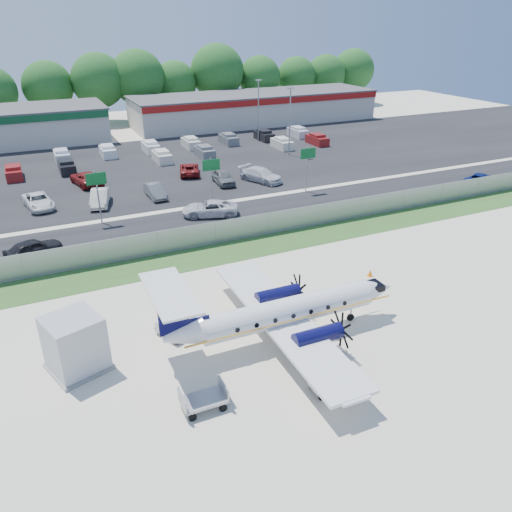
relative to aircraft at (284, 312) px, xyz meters
name	(u,v)px	position (x,y,z in m)	size (l,w,h in m)	color
ground	(297,327)	(1.33, 0.69, -1.84)	(170.00, 170.00, 0.00)	beige
grass_verge	(225,253)	(1.33, 12.69, -1.83)	(170.00, 4.00, 0.02)	#2D561E
access_road	(197,224)	(1.33, 19.69, -1.82)	(170.00, 8.00, 0.02)	black
parking_lot	(144,168)	(1.33, 40.69, -1.82)	(170.00, 32.00, 0.02)	black
perimeter_fence	(216,233)	(1.33, 14.69, -0.83)	(120.00, 0.06, 1.99)	gray
building_east	(255,108)	(27.33, 62.67, 0.80)	(44.40, 12.40, 5.24)	beige
sign_left	(97,186)	(-6.67, 23.60, 1.78)	(1.80, 0.26, 5.00)	gray
sign_mid	(211,172)	(4.33, 23.60, 1.78)	(1.80, 0.26, 5.00)	gray
sign_right	(308,160)	(15.33, 23.60, 1.78)	(1.80, 0.26, 5.00)	gray
light_pole_ne	(290,117)	(21.33, 38.69, 3.40)	(0.90, 0.35, 9.09)	gray
light_pole_se	(258,106)	(21.33, 48.69, 3.40)	(0.90, 0.35, 9.09)	gray
tree_line	(99,123)	(1.33, 74.69, -1.84)	(112.00, 6.00, 14.00)	#1A5318
aircraft	(284,312)	(0.00, 0.00, 0.00)	(15.24, 15.06, 4.75)	silver
pushback_tug	(183,320)	(-5.14, 3.40, -1.13)	(3.16, 2.82, 1.47)	silver
baggage_cart_near	(204,399)	(-6.28, -3.57, -1.29)	(2.24, 1.37, 1.17)	gray
baggage_cart_far	(327,384)	(-0.14, -5.08, -1.41)	(1.77, 1.10, 0.92)	gray
service_container	(75,346)	(-11.44, 2.24, -0.35)	(3.62, 3.62, 3.19)	#B1B4B9
cone_nose	(370,273)	(9.60, 4.36, -1.59)	(0.37, 0.37, 0.53)	orange
cone_starboard_wing	(211,236)	(1.27, 15.70, -1.55)	(0.43, 0.43, 0.61)	orange
road_car_west	(35,257)	(-12.80, 18.39, -1.84)	(1.80, 4.47, 1.52)	black
road_car_mid	(210,216)	(3.16, 21.15, -1.84)	(2.47, 5.35, 1.49)	silver
road_car_east	(480,184)	(34.87, 17.51, -1.84)	(2.18, 4.73, 1.32)	navy
parked_car_a	(40,208)	(-11.71, 30.54, -1.84)	(2.37, 5.13, 1.43)	silver
parked_car_b	(101,205)	(-5.94, 28.83, -1.84)	(1.66, 4.76, 1.57)	beige
parked_car_c	(156,197)	(-0.21, 28.80, -1.84)	(1.51, 4.34, 1.43)	#595B5E
parked_car_d	(223,184)	(8.13, 30.24, -1.84)	(1.86, 4.63, 1.58)	#595B5E
parked_car_e	(261,182)	(12.46, 29.18, -1.84)	(2.24, 5.50, 1.60)	silver
parked_car_f	(87,185)	(-6.21, 36.57, -1.84)	(2.51, 5.44, 1.51)	maroon
parked_car_g	(190,175)	(5.79, 35.47, -1.84)	(2.29, 4.97, 1.38)	maroon
far_parking_rows	(135,159)	(1.33, 45.69, -1.84)	(56.00, 10.00, 1.60)	gray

